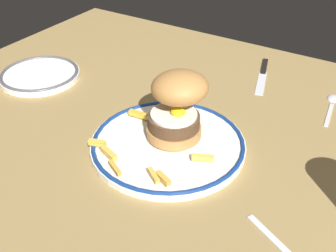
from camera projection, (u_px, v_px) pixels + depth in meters
ground_plane at (149, 156)px, 75.09cm from camera, size 112.99×104.08×4.00cm
dinner_plate at (168, 144)px, 73.31cm from camera, size 27.25×27.25×1.60cm
burger at (177, 103)px, 71.65cm from camera, size 13.58×13.49×11.76cm
fries_pile at (148, 140)px, 72.21cm from camera, size 20.66×23.93×0.96cm
side_plate at (40, 75)px, 94.88cm from camera, size 17.95×17.95×1.60cm
fork at (288, 252)px, 54.77cm from camera, size 13.48×7.70×0.36cm
knife at (263, 72)px, 97.00cm from camera, size 6.51×17.69×0.70cm
spoon at (333, 101)px, 86.31cm from camera, size 3.27×13.41×0.90cm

